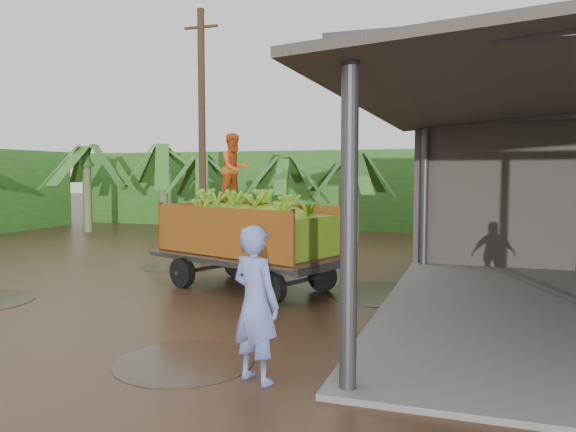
% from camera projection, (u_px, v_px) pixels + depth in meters
% --- Properties ---
extents(ground, '(100.00, 100.00, 0.00)m').
position_uv_depth(ground, '(138.00, 296.00, 11.69)').
color(ground, black).
rests_on(ground, ground).
extents(hedge_north, '(22.00, 3.00, 3.60)m').
position_uv_depth(hedge_north, '(290.00, 189.00, 27.30)').
color(hedge_north, '#2D661E').
rests_on(hedge_north, ground).
extents(banana_trailer, '(5.57, 3.25, 3.50)m').
position_uv_depth(banana_trailer, '(250.00, 233.00, 12.35)').
color(banana_trailer, '#B16619').
rests_on(banana_trailer, ground).
extents(man_blue, '(0.83, 0.70, 1.93)m').
position_uv_depth(man_blue, '(255.00, 304.00, 6.86)').
color(man_blue, '#7184CF').
rests_on(man_blue, ground).
extents(utility_pole, '(1.20, 0.24, 8.01)m').
position_uv_depth(utility_pole, '(202.00, 129.00, 18.87)').
color(utility_pole, '#47301E').
rests_on(utility_pole, ground).
extents(banana_plants, '(24.97, 20.80, 4.10)m').
position_uv_depth(banana_plants, '(112.00, 195.00, 19.68)').
color(banana_plants, '#2D661E').
rests_on(banana_plants, ground).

